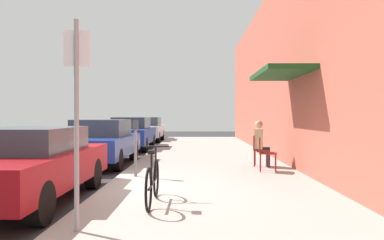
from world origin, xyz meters
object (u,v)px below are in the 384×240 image
parked_car_1 (101,142)px  bicycle_0 (153,182)px  seated_patron_1 (261,142)px  cafe_chair_0 (265,152)px  parked_car_3 (147,129)px  cafe_chair_1 (259,148)px  parked_car_2 (131,133)px  parked_car_0 (28,163)px  parking_meter (136,144)px  street_sign (77,108)px

parked_car_1 → bicycle_0: size_ratio=2.57×
parked_car_1 → seated_patron_1: 4.93m
parked_car_1 → cafe_chair_0: bearing=-24.2°
parked_car_1 → cafe_chair_0: size_ratio=5.06×
seated_patron_1 → parked_car_3: bearing=111.2°
bicycle_0 → cafe_chair_1: 5.22m
parked_car_2 → cafe_chair_0: 8.96m
parked_car_0 → parked_car_3: parked_car_3 is taller
parked_car_0 → cafe_chair_1: (4.73, 4.06, -0.08)m
parked_car_1 → cafe_chair_1: 4.87m
parked_car_0 → bicycle_0: size_ratio=2.57×
parked_car_1 → parked_car_0: bearing=-90.0°
parked_car_2 → parking_meter: 8.63m
parked_car_3 → cafe_chair_1: parked_car_3 is taller
parked_car_2 → cafe_chair_1: parked_car_2 is taller
parked_car_2 → seated_patron_1: size_ratio=3.41×
parking_meter → cafe_chair_0: 3.31m
bicycle_0 → cafe_chair_0: (2.46, 3.65, 0.14)m
street_sign → bicycle_0: street_sign is taller
parked_car_0 → bicycle_0: 2.34m
seated_patron_1 → parking_meter: bearing=-150.6°
parked_car_1 → parking_meter: size_ratio=3.33×
parked_car_0 → parked_car_3: (-0.00, 16.36, 0.05)m
parked_car_3 → cafe_chair_1: size_ratio=5.06×
parked_car_0 → cafe_chair_0: size_ratio=5.06×
seated_patron_1 → parked_car_1: bearing=166.1°
parking_meter → cafe_chair_1: (3.18, 1.83, -0.26)m
cafe_chair_0 → seated_patron_1: size_ratio=0.67×
parked_car_2 → parked_car_3: parked_car_2 is taller
bicycle_0 → seated_patron_1: bearing=61.2°
parked_car_2 → street_sign: bearing=-83.3°
cafe_chair_1 → seated_patron_1: bearing=-12.0°
bicycle_0 → cafe_chair_1: size_ratio=1.97×
parking_meter → parked_car_3: bearing=96.3°
cafe_chair_0 → parked_car_1: bearing=155.8°
parked_car_2 → cafe_chair_0: size_ratio=5.06×
seated_patron_1 → parked_car_0: bearing=-139.8°
parked_car_0 → cafe_chair_0: parked_car_0 is taller
bicycle_0 → cafe_chair_0: 4.40m
parked_car_3 → street_sign: street_sign is taller
parking_meter → bicycle_0: 2.89m
parked_car_1 → parked_car_3: size_ratio=1.00×
parked_car_2 → seated_patron_1: (4.79, -6.67, 0.06)m
parked_car_3 → street_sign: bearing=-85.3°
cafe_chair_0 → cafe_chair_1: (0.00, 0.96, 0.00)m
parked_car_0 → parked_car_3: 16.36m
parked_car_2 → bicycle_0: parked_car_2 is taller
bicycle_0 → parked_car_1: bearing=111.4°
parking_meter → bicycle_0: (0.72, -2.77, -0.41)m
cafe_chair_1 → seated_patron_1: (0.06, -0.01, 0.19)m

